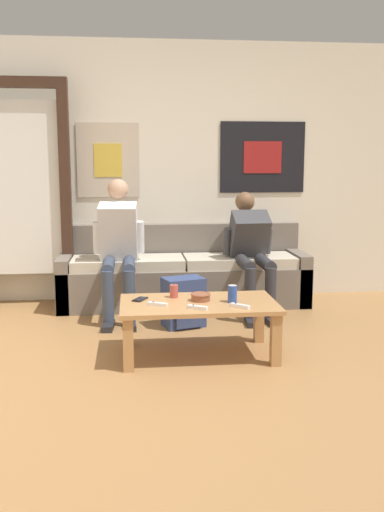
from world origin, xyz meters
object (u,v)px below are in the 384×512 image
(pillar_candle, at_px, (174,291))
(person_seated_adult, at_px, (119,243))
(game_controller_near_left, at_px, (240,306))
(coffee_table, at_px, (199,311))
(game_controller_far_center, at_px, (198,307))
(couch, at_px, (183,276))
(ceramic_bowl, at_px, (201,296))
(game_controller_near_right, at_px, (158,304))
(drink_can_blue, at_px, (232,294))
(person_seated_teen, at_px, (251,247))
(cell_phone, at_px, (140,299))
(backpack, at_px, (184,303))

(pillar_candle, bearing_deg, person_seated_adult, 112.34)
(person_seated_adult, relative_size, pillar_candle, 11.48)
(game_controller_near_left, bearing_deg, coffee_table, 145.38)
(coffee_table, relative_size, game_controller_far_center, 7.95)
(couch, height_order, ceramic_bowl, couch)
(game_controller_near_right, bearing_deg, game_controller_far_center, -23.78)
(drink_can_blue, bearing_deg, game_controller_near_right, -174.80)
(person_seated_teen, xyz_separation_m, game_controller_near_left, (-0.37, -1.40, -0.19))
(person_seated_teen, relative_size, cell_phone, 7.23)
(pillar_candle, distance_m, game_controller_near_left, 0.55)
(backpack, bearing_deg, drink_can_blue, -69.98)
(ceramic_bowl, xyz_separation_m, game_controller_near_left, (0.24, -0.22, -0.02))
(ceramic_bowl, height_order, drink_can_blue, drink_can_blue)
(coffee_table, relative_size, cell_phone, 7.37)
(pillar_candle, xyz_separation_m, cell_phone, (-0.25, -0.05, -0.04))
(ceramic_bowl, bearing_deg, game_controller_far_center, -101.87)
(game_controller_near_left, relative_size, game_controller_near_right, 0.90)
(game_controller_near_left, height_order, game_controller_near_right, same)
(ceramic_bowl, relative_size, game_controller_far_center, 1.04)
(coffee_table, distance_m, game_controller_near_right, 0.32)
(person_seated_teen, distance_m, game_controller_near_right, 1.60)
(pillar_candle, bearing_deg, cell_phone, -169.06)
(coffee_table, relative_size, game_controller_near_right, 7.71)
(person_seated_teen, height_order, drink_can_blue, person_seated_teen)
(coffee_table, distance_m, backpack, 0.74)
(person_seated_teen, bearing_deg, game_controller_near_right, -125.72)
(person_seated_teen, distance_m, game_controller_near_left, 1.46)
(coffee_table, relative_size, ceramic_bowl, 7.66)
(backpack, xyz_separation_m, game_controller_far_center, (0.01, -0.93, 0.21))
(couch, height_order, pillar_candle, couch)
(coffee_table, distance_m, ceramic_bowl, 0.11)
(game_controller_far_center, bearing_deg, game_controller_near_right, 156.22)
(coffee_table, height_order, person_seated_teen, person_seated_teen)
(drink_can_blue, height_order, game_controller_near_left, drink_can_blue)
(pillar_candle, bearing_deg, game_controller_near_left, -38.47)
(coffee_table, distance_m, person_seated_adult, 1.36)
(backpack, height_order, game_controller_far_center, game_controller_far_center)
(person_seated_adult, bearing_deg, drink_can_blue, -55.75)
(coffee_table, height_order, backpack, backpack)
(person_seated_teen, bearing_deg, coffee_table, -117.52)
(game_controller_far_center, bearing_deg, ceramic_bowl, 78.13)
(person_seated_adult, bearing_deg, couch, 28.60)
(couch, bearing_deg, game_controller_near_left, -82.18)
(person_seated_teen, xyz_separation_m, ceramic_bowl, (-0.61, -1.17, -0.17))
(game_controller_near_left, bearing_deg, pillar_candle, 141.53)
(game_controller_far_center, bearing_deg, couch, 87.98)
(pillar_candle, height_order, drink_can_blue, drink_can_blue)
(coffee_table, distance_m, pillar_candle, 0.25)
(game_controller_far_center, bearing_deg, coffee_table, 81.20)
(game_controller_near_right, relative_size, cell_phone, 0.96)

